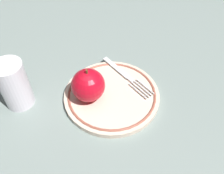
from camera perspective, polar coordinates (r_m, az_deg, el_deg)
ground_plane at (r=0.60m, az=-0.94°, el=-1.87°), size 2.00×2.00×0.00m
plate at (r=0.59m, az=0.00°, el=-1.79°), size 0.23×0.23×0.02m
apple_red_whole at (r=0.55m, az=-5.46°, el=0.41°), size 0.08×0.08×0.09m
fork at (r=0.62m, az=2.90°, el=2.84°), size 0.17×0.06×0.00m
drinking_glass at (r=0.58m, az=-21.45°, el=0.47°), size 0.06×0.06×0.12m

